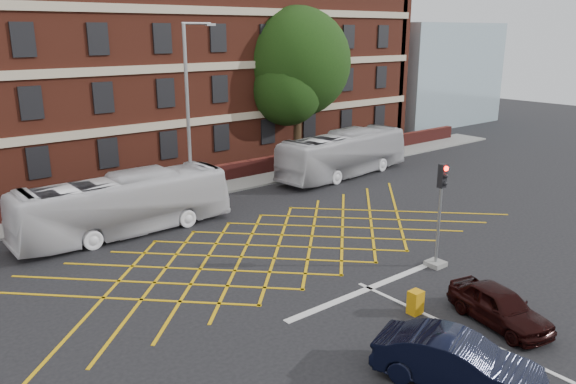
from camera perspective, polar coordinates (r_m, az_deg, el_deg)
ground at (r=23.69m, az=2.01°, el=-6.90°), size 120.00×120.00×0.00m
victorian_building at (r=41.12m, az=-18.73°, el=13.28°), size 51.00×12.17×20.40m
boundary_wall at (r=33.87m, az=-12.57°, el=0.79°), size 56.00×0.50×1.10m
far_pavement at (r=33.14m, az=-11.74°, el=-0.38°), size 60.00×3.00×0.12m
glass_block at (r=61.31m, az=13.46°, el=11.65°), size 14.00×10.00×10.00m
box_junction_hatching at (r=25.12m, az=-1.00°, el=-5.51°), size 8.22×8.22×0.02m
stop_line at (r=21.41m, az=8.26°, el=-9.65°), size 8.00×0.30×0.02m
centre_line at (r=18.25m, az=23.96°, el=-15.85°), size 0.15×14.00×0.02m
bus_left at (r=27.31m, az=-16.30°, el=-1.24°), size 10.21×2.41×2.84m
bus_right at (r=37.06m, az=5.69°, el=3.87°), size 10.75×3.57×2.94m
car_navy at (r=16.27m, az=16.81°, el=-16.22°), size 3.00×4.69×1.46m
car_maroon at (r=19.83m, az=20.68°, el=-10.78°), size 2.30×3.94×1.26m
deciduous_tree at (r=42.55m, az=0.77°, el=12.30°), size 8.19×8.11×11.08m
traffic_light_near at (r=23.24m, az=15.05°, el=-3.27°), size 0.70×0.70×4.27m
street_lamp at (r=29.12m, az=-9.85°, el=4.21°), size 2.25×1.00×9.65m
utility_cabinet at (r=19.78m, az=12.81°, el=-10.87°), size 0.46×0.40×0.82m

